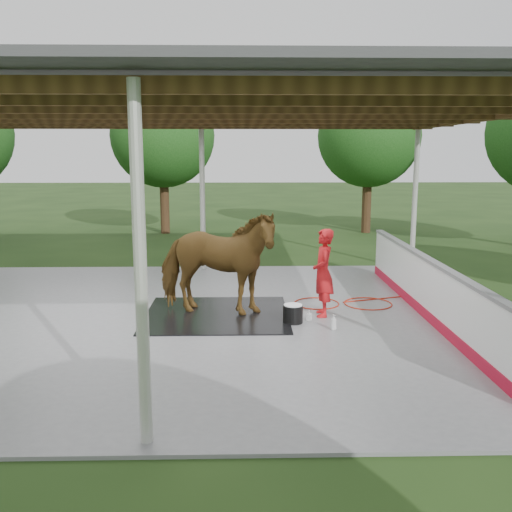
{
  "coord_description": "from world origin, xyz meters",
  "views": [
    {
      "loc": [
        1.06,
        -10.52,
        3.18
      ],
      "look_at": [
        1.32,
        0.14,
        1.23
      ],
      "focal_mm": 40.0,
      "sensor_mm": 36.0,
      "label": 1
    }
  ],
  "objects_px": {
    "handler": "(323,273)",
    "wash_bucket": "(293,313)",
    "dasher_board": "(427,289)",
    "horse": "(216,263)"
  },
  "relations": [
    {
      "from": "horse",
      "to": "wash_bucket",
      "type": "xyz_separation_m",
      "value": [
        1.44,
        -0.54,
        -0.86
      ]
    },
    {
      "from": "horse",
      "to": "wash_bucket",
      "type": "relative_size",
      "value": 6.44
    },
    {
      "from": "horse",
      "to": "dasher_board",
      "type": "bearing_deg",
      "value": -80.75
    },
    {
      "from": "handler",
      "to": "wash_bucket",
      "type": "relative_size",
      "value": 4.54
    },
    {
      "from": "dasher_board",
      "to": "wash_bucket",
      "type": "relative_size",
      "value": 21.4
    },
    {
      "from": "horse",
      "to": "wash_bucket",
      "type": "distance_m",
      "value": 1.76
    },
    {
      "from": "handler",
      "to": "dasher_board",
      "type": "bearing_deg",
      "value": 86.96
    },
    {
      "from": "handler",
      "to": "wash_bucket",
      "type": "distance_m",
      "value": 1.02
    },
    {
      "from": "dasher_board",
      "to": "wash_bucket",
      "type": "distance_m",
      "value": 2.65
    },
    {
      "from": "dasher_board",
      "to": "handler",
      "type": "height_order",
      "value": "handler"
    }
  ]
}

